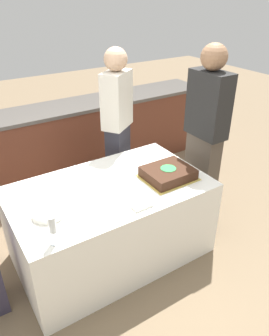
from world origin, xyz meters
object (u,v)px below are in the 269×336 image
(wine_glass, at_px, (52,226))
(person_seated_right, at_px, (205,136))
(cake, at_px, (168,173))
(plate_stack, at_px, (49,213))
(person_cutting_cake, at_px, (118,128))

(wine_glass, height_order, person_seated_right, person_seated_right)
(cake, height_order, person_seated_right, person_seated_right)
(wine_glass, xyz_separation_m, person_seated_right, (1.65, 0.40, 0.07))
(plate_stack, height_order, person_seated_right, person_seated_right)
(cake, distance_m, person_cutting_cake, 0.86)
(wine_glass, bearing_deg, plate_stack, 77.19)
(wine_glass, bearing_deg, person_seated_right, 13.56)
(wine_glass, bearing_deg, cake, 12.81)
(plate_stack, bearing_deg, person_cutting_cake, 37.82)
(plate_stack, distance_m, person_seated_right, 1.60)
(cake, bearing_deg, person_cutting_cake, 90.00)
(person_cutting_cake, bearing_deg, person_seated_right, 92.71)
(cake, relative_size, plate_stack, 1.85)
(person_cutting_cake, relative_size, person_seated_right, 0.96)
(cake, bearing_deg, wine_glass, -167.19)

